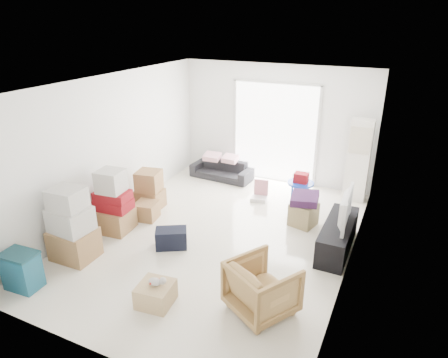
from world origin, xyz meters
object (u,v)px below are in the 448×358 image
object	(u,v)px
armchair	(262,285)
storage_bins	(22,270)
ottoman	(303,214)
ac_tower	(358,161)
television	(340,220)
wood_crate	(156,294)
kids_table	(301,182)
sofa	(222,167)
tv_console	(338,236)

from	to	relation	value
armchair	storage_bins	bearing A→B (deg)	47.60
storage_bins	ottoman	xyz separation A→B (m)	(3.16, 3.57, -0.07)
storage_bins	ac_tower	bearing A→B (deg)	53.22
television	armchair	bearing A→B (deg)	159.82
ac_tower	television	xyz separation A→B (m)	(0.05, -2.17, -0.32)
storage_bins	wood_crate	bearing A→B (deg)	15.24
armchair	kids_table	bearing A→B (deg)	-52.48
storage_bins	ottoman	size ratio (longest dim) A/B	1.33
sofa	wood_crate	world-z (taller)	sofa
storage_bins	wood_crate	distance (m)	2.00
ottoman	wood_crate	bearing A→B (deg)	-112.11
ac_tower	armchair	world-z (taller)	ac_tower
ac_tower	television	bearing A→B (deg)	-88.68
storage_bins	sofa	bearing A→B (deg)	81.19
armchair	kids_table	xyz separation A→B (m)	(-0.43, 3.46, 0.08)
ac_tower	sofa	distance (m)	3.13
sofa	wood_crate	distance (m)	4.62
television	wood_crate	distance (m)	3.18
kids_table	armchair	bearing A→B (deg)	-82.86
armchair	wood_crate	bearing A→B (deg)	50.35
armchair	wood_crate	world-z (taller)	armchair
ottoman	tv_console	bearing A→B (deg)	-38.68
ac_tower	tv_console	distance (m)	2.26
kids_table	wood_crate	world-z (taller)	kids_table
armchair	kids_table	world-z (taller)	armchair
television	wood_crate	xyz separation A→B (m)	(-1.97, -2.46, -0.41)
ac_tower	storage_bins	bearing A→B (deg)	-126.78
storage_bins	armchair	bearing A→B (deg)	17.22
tv_console	wood_crate	size ratio (longest dim) A/B	3.26
armchair	ottoman	xyz separation A→B (m)	(-0.12, 2.55, -0.18)
sofa	kids_table	world-z (taller)	kids_table
kids_table	ottoman	bearing A→B (deg)	-70.67
kids_table	wood_crate	distance (m)	4.07
armchair	storage_bins	size ratio (longest dim) A/B	1.39
ac_tower	armchair	bearing A→B (deg)	-97.84
sofa	wood_crate	size ratio (longest dim) A/B	3.27
sofa	storage_bins	distance (m)	5.06
armchair	storage_bins	xyz separation A→B (m)	(-3.28, -1.02, -0.11)
television	sofa	size ratio (longest dim) A/B	0.66
wood_crate	storage_bins	bearing A→B (deg)	-164.76
kids_table	sofa	bearing A→B (deg)	165.75
storage_bins	kids_table	distance (m)	5.31
ac_tower	kids_table	distance (m)	1.27
storage_bins	kids_table	world-z (taller)	kids_table
storage_bins	television	bearing A→B (deg)	37.40
television	armchair	size ratio (longest dim) A/B	1.22
wood_crate	ottoman	bearing A→B (deg)	67.89
ac_tower	kids_table	bearing A→B (deg)	-146.00
storage_bins	ottoman	world-z (taller)	storage_bins
tv_console	television	bearing A→B (deg)	0.00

